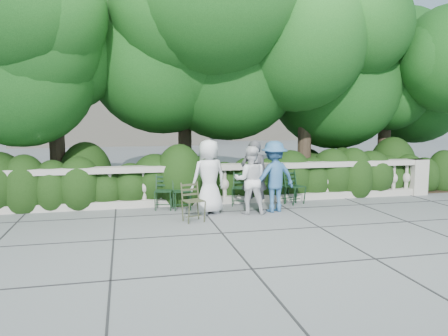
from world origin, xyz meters
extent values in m
plane|color=#5A5D63|center=(0.00, 0.00, 0.00)|extent=(90.00, 90.00, 0.00)
cube|color=#9E998E|center=(0.00, 1.80, 0.09)|extent=(12.00, 0.32, 0.18)
cube|color=#9E998E|center=(0.00, 1.80, 0.93)|extent=(12.00, 0.36, 0.14)
cube|color=#9E998E|center=(5.78, 1.80, 0.50)|extent=(0.44, 0.44, 1.00)
cylinder|color=#3F3023|center=(-4.00, 3.40, 1.40)|extent=(0.40, 0.40, 2.80)
ellipsoid|color=#0E3410|center=(-4.00, 2.96, 3.68)|extent=(5.28, 5.28, 3.96)
cylinder|color=#3F3023|center=(-0.50, 4.00, 1.70)|extent=(0.40, 0.40, 3.40)
ellipsoid|color=#0E3410|center=(-0.50, 3.48, 4.44)|extent=(6.24, 6.24, 4.68)
cylinder|color=#3F3023|center=(3.00, 3.30, 1.50)|extent=(0.40, 0.40, 3.00)
ellipsoid|color=#0E3410|center=(3.00, 2.84, 3.92)|extent=(5.52, 5.52, 4.14)
cylinder|color=#3F3023|center=(6.00, 3.80, 1.30)|extent=(0.40, 0.40, 2.60)
ellipsoid|color=#0E3410|center=(6.00, 3.40, 3.40)|extent=(4.80, 4.80, 3.60)
imported|color=silver|center=(-0.42, 0.72, 0.85)|extent=(0.95, 0.75, 1.69)
imported|color=#39393D|center=(0.64, 0.68, 0.84)|extent=(0.71, 0.58, 1.67)
imported|color=silver|center=(0.50, 0.52, 0.77)|extent=(0.87, 0.76, 1.54)
imported|color=#2E5B8B|center=(1.09, 0.59, 0.82)|extent=(1.16, 0.82, 1.64)
camera|label=1|loc=(-2.27, -8.87, 2.23)|focal=35.00mm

